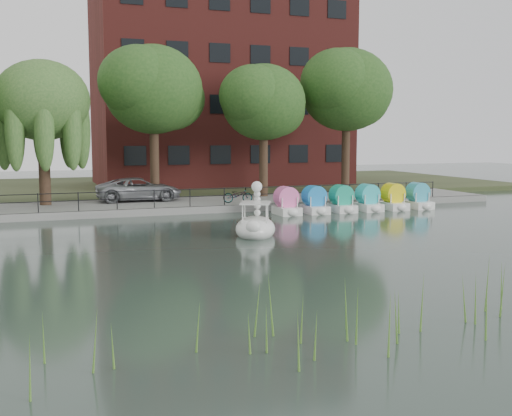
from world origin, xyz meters
TOP-DOWN VIEW (x-y plane):
  - ground_plane at (0.00, 0.00)m, footprint 120.00×120.00m
  - promenade at (0.00, 16.00)m, footprint 40.00×6.00m
  - kerb at (0.00, 13.05)m, footprint 40.00×0.25m
  - land_strip at (0.00, 30.00)m, footprint 60.00×22.00m
  - railing at (0.00, 13.25)m, footprint 32.00×0.05m
  - apartment_building at (7.00, 29.97)m, footprint 20.00×10.07m
  - willow_mid at (-7.50, 17.00)m, footprint 5.32×5.32m
  - broadleaf_center at (-1.00, 18.00)m, footprint 6.00×6.00m
  - broadleaf_right at (6.00, 17.50)m, footprint 5.40×5.40m
  - broadleaf_far at (12.50, 18.50)m, footprint 6.30×6.30m
  - minivan at (-2.13, 17.19)m, footprint 2.70×5.83m
  - bicycle at (3.12, 14.19)m, footprint 0.94×1.81m
  - swan_boat at (0.74, 4.73)m, footprint 2.69×3.20m
  - pedal_boat_row at (9.13, 11.03)m, footprint 9.65×1.70m

SIDE VIEW (x-z plane):
  - ground_plane at x=0.00m, z-range 0.00..0.00m
  - land_strip at x=0.00m, z-range 0.00..0.36m
  - promenade at x=0.00m, z-range 0.00..0.40m
  - kerb at x=0.00m, z-range 0.00..0.40m
  - swan_boat at x=0.74m, z-range -0.65..1.67m
  - pedal_boat_row at x=9.13m, z-range -0.09..1.31m
  - bicycle at x=3.12m, z-range 0.40..1.40m
  - railing at x=0.00m, z-range 0.65..1.65m
  - minivan at x=-2.13m, z-range 0.40..2.02m
  - willow_mid at x=-7.50m, z-range 2.17..10.32m
  - broadleaf_right at x=6.00m, z-range 2.22..10.55m
  - broadleaf_center at x=-1.00m, z-range 2.44..11.69m
  - broadleaf_far at x=12.50m, z-range 2.54..12.25m
  - apartment_building at x=7.00m, z-range 0.36..18.36m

